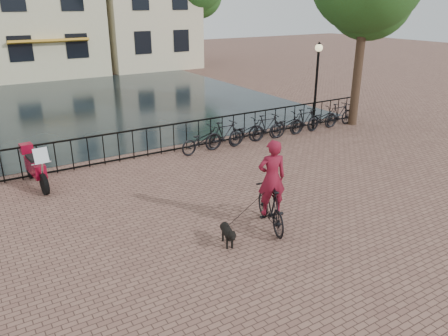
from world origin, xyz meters
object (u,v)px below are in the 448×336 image
lamp_post (317,72)px  motorcycle (35,163)px  dog (227,234)px  cyclist (271,190)px

lamp_post → motorcycle: 11.03m
lamp_post → dog: bearing=-143.1°
motorcycle → lamp_post: bearing=-3.4°
lamp_post → cyclist: (-6.67, -5.82, -1.42)m
dog → motorcycle: (-2.94, 5.65, 0.44)m
lamp_post → motorcycle: (-10.90, -0.33, -1.68)m
lamp_post → dog: lamp_post is taller
dog → cyclist: bearing=23.2°
dog → lamp_post: bearing=52.9°
dog → motorcycle: bearing=133.5°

